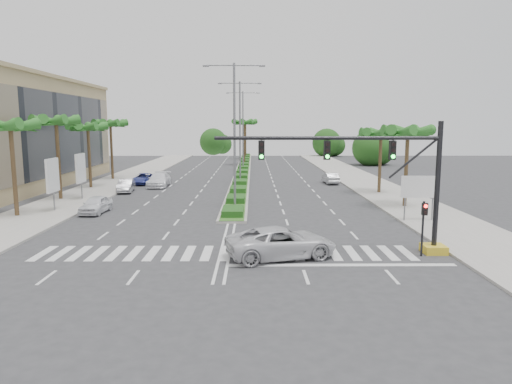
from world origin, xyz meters
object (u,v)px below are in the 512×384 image
car_parked_a (96,205)px  car_crossing (281,242)px  car_parked_b (126,186)px  car_parked_d (159,180)px  car_parked_c (143,179)px  car_right (330,178)px

car_parked_a → car_crossing: bearing=-38.6°
car_parked_b → car_parked_d: bearing=51.8°
car_parked_b → car_parked_c: 6.58m
car_parked_c → car_parked_a: bearing=-86.6°
car_parked_b → car_crossing: 28.13m
car_parked_b → car_crossing: (14.85, -23.89, 0.14)m
car_parked_c → car_parked_d: size_ratio=0.86×
car_parked_a → car_crossing: 18.76m
car_parked_a → car_crossing: (14.08, -12.40, 0.13)m
car_parked_c → car_crossing: 33.78m
car_parked_d → car_right: (20.04, 2.62, -0.12)m
car_parked_b → car_parked_d: car_parked_d is taller
car_parked_a → car_parked_b: car_parked_a is taller
car_parked_c → car_parked_d: (2.34, -2.27, 0.14)m
car_parked_c → car_right: 22.38m
car_parked_b → car_parked_c: size_ratio=0.89×
car_parked_a → car_parked_c: (-0.50, 18.07, -0.05)m
car_parked_d → car_crossing: bearing=-67.1°
car_crossing → car_parked_c: bearing=9.3°
car_parked_c → car_crossing: (14.58, -30.47, 0.18)m
car_parked_b → car_right: bearing=10.0°
car_parked_b → car_parked_d: 5.04m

